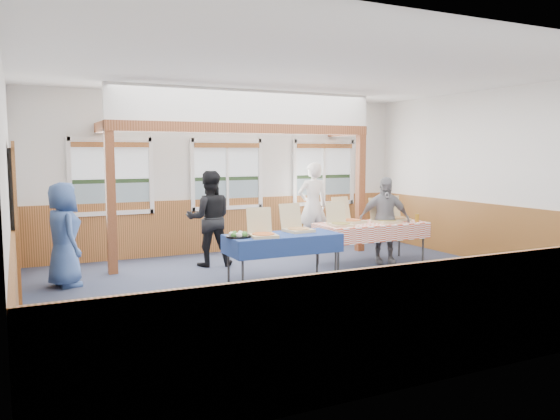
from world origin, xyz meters
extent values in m
plane|color=#272C3F|center=(0.00, 0.00, 0.00)|extent=(8.00, 8.00, 0.00)
plane|color=white|center=(0.00, 0.00, 3.20)|extent=(8.00, 8.00, 0.00)
plane|color=silver|center=(0.00, 3.50, 1.60)|extent=(8.00, 0.00, 8.00)
plane|color=silver|center=(0.00, -3.50, 1.60)|extent=(8.00, 0.00, 8.00)
plane|color=silver|center=(-4.00, 0.00, 1.60)|extent=(0.00, 8.00, 8.00)
plane|color=silver|center=(4.00, 0.00, 1.60)|extent=(0.00, 8.00, 8.00)
cube|color=brown|center=(0.00, 3.48, 0.55)|extent=(7.98, 0.05, 1.10)
cube|color=brown|center=(0.00, -3.48, 0.55)|extent=(7.98, 0.05, 1.10)
cube|color=brown|center=(-3.98, 0.00, 0.55)|extent=(0.05, 6.98, 1.10)
cube|color=brown|center=(3.98, 0.00, 0.55)|extent=(0.05, 6.98, 1.10)
cube|color=#333333|center=(-3.96, 0.90, 1.05)|extent=(0.06, 1.30, 2.10)
cube|color=white|center=(-2.30, 3.44, 0.91)|extent=(1.52, 0.05, 0.08)
cube|color=white|center=(-2.30, 3.44, 2.29)|extent=(1.52, 0.05, 0.08)
cube|color=white|center=(-3.04, 3.44, 1.60)|extent=(0.08, 0.05, 1.46)
cube|color=white|center=(-1.56, 3.44, 1.60)|extent=(0.08, 0.05, 1.46)
cube|color=white|center=(-2.30, 3.44, 1.60)|extent=(0.05, 0.05, 1.30)
cube|color=slate|center=(-2.30, 3.48, 1.21)|extent=(1.40, 0.02, 0.52)
cube|color=#1E3219|center=(-2.30, 3.48, 1.51)|extent=(1.40, 0.02, 0.08)
cube|color=silver|center=(-2.30, 3.48, 1.90)|extent=(1.40, 0.02, 0.70)
cube|color=brown|center=(-2.30, 3.42, 2.19)|extent=(1.40, 0.07, 0.10)
cube|color=white|center=(0.00, 3.44, 0.91)|extent=(1.52, 0.05, 0.08)
cube|color=white|center=(0.00, 3.44, 2.29)|extent=(1.52, 0.05, 0.08)
cube|color=white|center=(-0.74, 3.44, 1.60)|extent=(0.08, 0.05, 1.46)
cube|color=white|center=(0.74, 3.44, 1.60)|extent=(0.08, 0.05, 1.46)
cube|color=white|center=(0.00, 3.44, 1.60)|extent=(0.05, 0.05, 1.30)
cube|color=slate|center=(0.00, 3.48, 1.21)|extent=(1.40, 0.02, 0.52)
cube|color=#1E3219|center=(0.00, 3.48, 1.51)|extent=(1.40, 0.02, 0.08)
cube|color=silver|center=(0.00, 3.48, 1.90)|extent=(1.40, 0.02, 0.70)
cube|color=brown|center=(0.00, 3.42, 2.19)|extent=(1.40, 0.07, 0.10)
cube|color=white|center=(2.30, 3.44, 0.91)|extent=(1.52, 0.05, 0.08)
cube|color=white|center=(2.30, 3.44, 2.29)|extent=(1.52, 0.05, 0.08)
cube|color=white|center=(1.56, 3.44, 1.60)|extent=(0.08, 0.05, 1.46)
cube|color=white|center=(3.04, 3.44, 1.60)|extent=(0.08, 0.05, 1.46)
cube|color=white|center=(2.30, 3.44, 1.60)|extent=(0.05, 0.05, 1.30)
cube|color=slate|center=(2.30, 3.48, 1.21)|extent=(1.40, 0.02, 0.52)
cube|color=#1E3219|center=(2.30, 3.48, 1.51)|extent=(1.40, 0.02, 0.08)
cube|color=silver|center=(2.30, 3.48, 1.90)|extent=(1.40, 0.02, 0.70)
cube|color=brown|center=(2.30, 3.42, 2.19)|extent=(1.40, 0.07, 0.10)
cube|color=#5E2E15|center=(-2.50, 2.30, 1.20)|extent=(0.15, 0.15, 2.40)
cube|color=#5E2E15|center=(2.50, 2.30, 1.20)|extent=(0.15, 0.15, 2.40)
cube|color=#5E2E15|center=(0.00, 2.30, 2.49)|extent=(5.15, 0.18, 0.18)
cylinder|color=#333333|center=(-0.96, 0.25, 0.36)|extent=(0.04, 0.04, 0.73)
cylinder|color=#333333|center=(-0.96, 0.85, 0.36)|extent=(0.04, 0.04, 0.73)
cylinder|color=#333333|center=(0.65, 0.25, 0.36)|extent=(0.04, 0.04, 0.73)
cylinder|color=#333333|center=(0.65, 0.85, 0.36)|extent=(0.04, 0.04, 0.73)
cube|color=#333333|center=(-0.15, 0.55, 0.73)|extent=(1.87, 1.29, 0.03)
cube|color=navy|center=(-0.15, 0.55, 0.75)|extent=(1.95, 1.37, 0.01)
cube|color=navy|center=(-0.15, 0.16, 0.61)|extent=(1.67, 0.65, 0.28)
cube|color=navy|center=(-0.15, 0.94, 0.61)|extent=(1.67, 0.65, 0.28)
cylinder|color=#333333|center=(1.01, 0.75, 0.36)|extent=(0.04, 0.04, 0.73)
cylinder|color=#333333|center=(1.01, 1.45, 0.36)|extent=(0.04, 0.04, 0.73)
cylinder|color=#333333|center=(2.86, 0.75, 0.36)|extent=(0.04, 0.04, 0.73)
cylinder|color=#333333|center=(2.86, 1.45, 0.36)|extent=(0.04, 0.04, 0.73)
cube|color=#333333|center=(1.94, 1.10, 0.73)|extent=(1.99, 0.87, 0.03)
cube|color=red|center=(1.94, 1.10, 0.75)|extent=(2.05, 0.93, 0.01)
cube|color=red|center=(1.94, 0.66, 0.61)|extent=(2.03, 0.06, 0.28)
cube|color=red|center=(1.94, 1.54, 0.61)|extent=(2.03, 0.06, 0.28)
cube|color=#C9B386|center=(-0.55, 0.40, 0.78)|extent=(0.45, 0.45, 0.04)
cylinder|color=orange|center=(-0.55, 0.40, 0.81)|extent=(0.39, 0.39, 0.01)
cube|color=#C9B386|center=(-0.52, 0.63, 1.00)|extent=(0.40, 0.15, 0.39)
cube|color=#C9B386|center=(0.20, 0.67, 0.78)|extent=(0.45, 0.45, 0.05)
cylinder|color=tan|center=(0.20, 0.67, 0.81)|extent=(0.39, 0.39, 0.01)
cube|color=#C9B386|center=(0.17, 0.91, 1.00)|extent=(0.41, 0.14, 0.40)
cube|color=#C9B386|center=(1.19, 0.96, 0.78)|extent=(0.42, 0.42, 0.04)
cylinder|color=#C57C3D|center=(1.19, 0.96, 0.81)|extent=(0.36, 0.36, 0.01)
cube|color=#C9B386|center=(1.22, 1.18, 0.98)|extent=(0.38, 0.14, 0.37)
cube|color=#C9B386|center=(1.59, 1.25, 0.78)|extent=(0.51, 0.51, 0.05)
cylinder|color=orange|center=(1.59, 1.25, 0.81)|extent=(0.45, 0.45, 0.01)
cube|color=#C9B386|center=(1.53, 1.50, 1.01)|extent=(0.44, 0.20, 0.42)
cube|color=#C9B386|center=(2.19, 0.98, 0.78)|extent=(0.41, 0.41, 0.05)
cylinder|color=#C57C3D|center=(2.19, 0.98, 0.81)|extent=(0.36, 0.36, 0.01)
cube|color=#C9B386|center=(2.19, 1.23, 1.00)|extent=(0.41, 0.10, 0.40)
cube|color=#C9B386|center=(2.59, 1.20, 0.78)|extent=(0.46, 0.46, 0.05)
cylinder|color=tan|center=(2.59, 1.20, 0.81)|extent=(0.40, 0.40, 0.01)
cube|color=#C9B386|center=(2.62, 1.44, 1.00)|extent=(0.42, 0.15, 0.40)
cylinder|color=black|center=(-0.90, 0.55, 0.77)|extent=(0.38, 0.38, 0.03)
cylinder|color=white|center=(-0.90, 0.55, 0.80)|extent=(0.09, 0.09, 0.04)
sphere|color=#3A742C|center=(-0.80, 0.55, 0.80)|extent=(0.09, 0.09, 0.09)
sphere|color=silver|center=(-0.84, 0.63, 0.80)|extent=(0.09, 0.09, 0.09)
sphere|color=#3A742C|center=(-0.93, 0.65, 0.80)|extent=(0.09, 0.09, 0.09)
sphere|color=silver|center=(-1.00, 0.59, 0.80)|extent=(0.09, 0.09, 0.09)
sphere|color=#3A742C|center=(-1.00, 0.50, 0.80)|extent=(0.09, 0.09, 0.09)
sphere|color=silver|center=(-0.93, 0.44, 0.80)|extent=(0.09, 0.09, 0.09)
sphere|color=#3A742C|center=(-0.84, 0.46, 0.80)|extent=(0.09, 0.09, 0.09)
cylinder|color=#9A6C19|center=(2.79, 0.85, 0.83)|extent=(0.07, 0.07, 0.15)
imported|color=white|center=(1.75, 2.97, 0.92)|extent=(0.70, 0.49, 1.84)
imported|color=black|center=(-0.81, 2.21, 0.86)|extent=(0.96, 0.83, 1.72)
imported|color=#3B5893|center=(-3.30, 1.70, 0.80)|extent=(0.68, 0.88, 1.60)
imported|color=gray|center=(2.17, 1.02, 0.80)|extent=(1.02, 0.75, 1.60)
camera|label=1|loc=(-3.91, -7.12, 2.04)|focal=35.00mm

